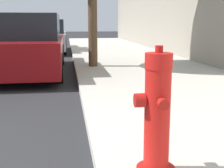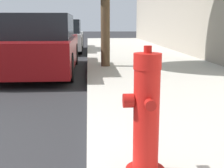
% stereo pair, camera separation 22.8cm
% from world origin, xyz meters
% --- Properties ---
extents(fire_hydrant, '(0.31, 0.31, 0.94)m').
position_xyz_m(fire_hydrant, '(2.43, 0.16, 0.55)').
color(fire_hydrant, '#A91511').
rests_on(fire_hydrant, sidewalk_slab).
extents(parked_car_near, '(1.72, 4.35, 1.39)m').
position_xyz_m(parked_car_near, '(0.86, 5.72, 0.67)').
color(parked_car_near, maroon).
rests_on(parked_car_near, ground_plane).
extents(parked_car_mid, '(1.77, 4.15, 1.32)m').
position_xyz_m(parked_car_mid, '(0.92, 11.23, 0.64)').
color(parked_car_mid, '#B7B7BC').
rests_on(parked_car_mid, ground_plane).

